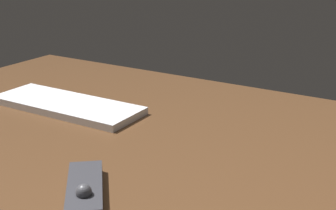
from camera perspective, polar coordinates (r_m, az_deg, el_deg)
The scene contains 3 objects.
desk at distance 103.79cm, azimuth -2.96°, elevation -3.42°, with size 140.00×84.00×2.00cm, color #4C301C.
keyboard at distance 118.22cm, azimuth -12.20°, elevation -0.00°, with size 38.95×13.82×1.77cm, color silver.
media_remote at distance 77.68cm, azimuth -10.06°, elevation -10.09°, with size 14.75×16.25×3.90cm.
Camera 1 is at (54.32, -79.02, 40.72)cm, focal length 50.23 mm.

